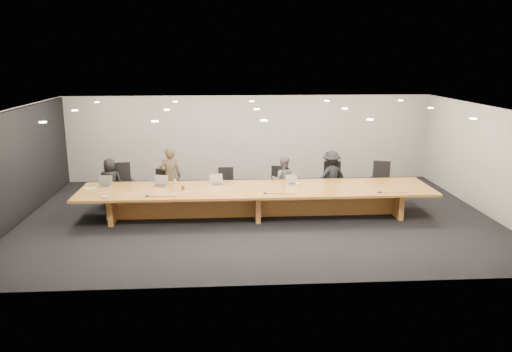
{
  "coord_description": "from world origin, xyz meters",
  "views": [
    {
      "loc": [
        -0.82,
        -12.3,
        4.05
      ],
      "look_at": [
        0.0,
        0.3,
        1.0
      ],
      "focal_mm": 35.0,
      "sensor_mm": 36.0,
      "label": 1
    }
  ],
  "objects_px": {
    "mic_left": "(147,196)",
    "person_a": "(110,182)",
    "laptop_a": "(103,181)",
    "av_box": "(106,197)",
    "paper_cup_near": "(297,185)",
    "amber_mug": "(183,187)",
    "person_b": "(170,177)",
    "person_c": "(283,180)",
    "chair_mid_left": "(226,186)",
    "person_d": "(331,176)",
    "laptop_b": "(159,181)",
    "chair_right": "(333,182)",
    "chair_left": "(161,187)",
    "water_bottle": "(175,183)",
    "mic_center": "(265,193)",
    "chair_mid_right": "(278,184)",
    "conference_table": "(257,197)",
    "chair_far_left": "(122,184)",
    "paper_cup_far": "(361,184)",
    "mic_right": "(380,192)",
    "chair_far_right": "(381,181)",
    "laptop_d": "(293,180)",
    "laptop_c": "(217,180)"
  },
  "relations": [
    {
      "from": "paper_cup_near",
      "to": "mic_right",
      "type": "xyz_separation_m",
      "value": [
        1.96,
        -0.71,
        -0.03
      ]
    },
    {
      "from": "laptop_c",
      "to": "chair_far_left",
      "type": "bearing_deg",
      "value": 146.84
    },
    {
      "from": "laptop_a",
      "to": "chair_right",
      "type": "bearing_deg",
      "value": 19.06
    },
    {
      "from": "conference_table",
      "to": "chair_far_right",
      "type": "xyz_separation_m",
      "value": [
        3.62,
        1.19,
        0.05
      ]
    },
    {
      "from": "chair_right",
      "to": "person_b",
      "type": "relative_size",
      "value": 0.71
    },
    {
      "from": "chair_mid_right",
      "to": "person_d",
      "type": "distance_m",
      "value": 1.52
    },
    {
      "from": "chair_mid_left",
      "to": "person_b",
      "type": "height_order",
      "value": "person_b"
    },
    {
      "from": "mic_left",
      "to": "person_a",
      "type": "bearing_deg",
      "value": 124.73
    },
    {
      "from": "chair_far_left",
      "to": "person_b",
      "type": "xyz_separation_m",
      "value": [
        1.35,
        -0.14,
        0.23
      ]
    },
    {
      "from": "person_b",
      "to": "mic_left",
      "type": "bearing_deg",
      "value": 70.32
    },
    {
      "from": "person_a",
      "to": "person_c",
      "type": "distance_m",
      "value": 4.79
    },
    {
      "from": "chair_far_left",
      "to": "chair_far_right",
      "type": "distance_m",
      "value": 7.28
    },
    {
      "from": "chair_left",
      "to": "amber_mug",
      "type": "height_order",
      "value": "chair_left"
    },
    {
      "from": "laptop_b",
      "to": "person_b",
      "type": "bearing_deg",
      "value": 92.18
    },
    {
      "from": "mic_left",
      "to": "mic_right",
      "type": "xyz_separation_m",
      "value": [
        5.7,
        -0.03,
        0.0
      ]
    },
    {
      "from": "chair_left",
      "to": "paper_cup_near",
      "type": "relative_size",
      "value": 9.79
    },
    {
      "from": "paper_cup_near",
      "to": "person_d",
      "type": "bearing_deg",
      "value": 44.86
    },
    {
      "from": "chair_far_left",
      "to": "amber_mug",
      "type": "relative_size",
      "value": 11.32
    },
    {
      "from": "chair_right",
      "to": "laptop_a",
      "type": "height_order",
      "value": "chair_right"
    },
    {
      "from": "laptop_d",
      "to": "water_bottle",
      "type": "distance_m",
      "value": 3.08
    },
    {
      "from": "mic_right",
      "to": "mic_center",
      "type": "bearing_deg",
      "value": 178.1
    },
    {
      "from": "paper_cup_far",
      "to": "mic_right",
      "type": "height_order",
      "value": "paper_cup_far"
    },
    {
      "from": "laptop_a",
      "to": "amber_mug",
      "type": "bearing_deg",
      "value": 0.85
    },
    {
      "from": "mic_left",
      "to": "person_b",
      "type": "bearing_deg",
      "value": 77.86
    },
    {
      "from": "laptop_a",
      "to": "mic_center",
      "type": "xyz_separation_m",
      "value": [
        4.12,
        -0.93,
        -0.13
      ]
    },
    {
      "from": "chair_left",
      "to": "chair_mid_left",
      "type": "relative_size",
      "value": 0.98
    },
    {
      "from": "conference_table",
      "to": "chair_far_left",
      "type": "distance_m",
      "value": 3.88
    },
    {
      "from": "water_bottle",
      "to": "mic_right",
      "type": "xyz_separation_m",
      "value": [
        5.11,
        -0.88,
        -0.08
      ]
    },
    {
      "from": "laptop_a",
      "to": "av_box",
      "type": "height_order",
      "value": "laptop_a"
    },
    {
      "from": "paper_cup_far",
      "to": "mic_left",
      "type": "distance_m",
      "value": 5.46
    },
    {
      "from": "chair_left",
      "to": "water_bottle",
      "type": "bearing_deg",
      "value": -49.33
    },
    {
      "from": "water_bottle",
      "to": "mic_center",
      "type": "xyz_separation_m",
      "value": [
        2.27,
        -0.78,
        -0.08
      ]
    },
    {
      "from": "chair_mid_left",
      "to": "water_bottle",
      "type": "relative_size",
      "value": 5.16
    },
    {
      "from": "chair_far_right",
      "to": "chair_mid_right",
      "type": "bearing_deg",
      "value": -162.94
    },
    {
      "from": "chair_far_right",
      "to": "mic_right",
      "type": "height_order",
      "value": "chair_far_right"
    },
    {
      "from": "chair_left",
      "to": "person_d",
      "type": "xyz_separation_m",
      "value": [
        4.77,
        0.01,
        0.23
      ]
    },
    {
      "from": "paper_cup_near",
      "to": "amber_mug",
      "type": "bearing_deg",
      "value": -178.3
    },
    {
      "from": "chair_mid_right",
      "to": "conference_table",
      "type": "bearing_deg",
      "value": -105.95
    },
    {
      "from": "chair_far_left",
      "to": "person_d",
      "type": "bearing_deg",
      "value": -10.74
    },
    {
      "from": "chair_right",
      "to": "person_c",
      "type": "xyz_separation_m",
      "value": [
        -1.43,
        -0.08,
        0.09
      ]
    },
    {
      "from": "person_c",
      "to": "laptop_c",
      "type": "relative_size",
      "value": 3.79
    },
    {
      "from": "laptop_d",
      "to": "laptop_c",
      "type": "bearing_deg",
      "value": 163.61
    },
    {
      "from": "person_a",
      "to": "laptop_c",
      "type": "bearing_deg",
      "value": 160.5
    },
    {
      "from": "paper_cup_near",
      "to": "av_box",
      "type": "bearing_deg",
      "value": -171.34
    },
    {
      "from": "person_c",
      "to": "laptop_d",
      "type": "relative_size",
      "value": 4.23
    },
    {
      "from": "paper_cup_far",
      "to": "mic_center",
      "type": "xyz_separation_m",
      "value": [
        -2.56,
        -0.64,
        -0.03
      ]
    },
    {
      "from": "person_b",
      "to": "person_c",
      "type": "distance_m",
      "value": 3.13
    },
    {
      "from": "chair_left",
      "to": "paper_cup_near",
      "type": "distance_m",
      "value": 3.82
    },
    {
      "from": "chair_mid_left",
      "to": "laptop_d",
      "type": "relative_size",
      "value": 3.24
    },
    {
      "from": "chair_mid_left",
      "to": "paper_cup_near",
      "type": "distance_m",
      "value": 2.16
    }
  ]
}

